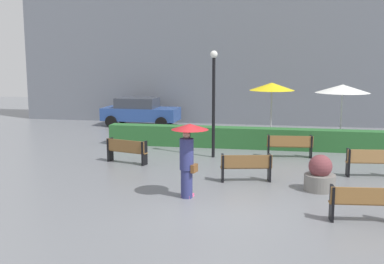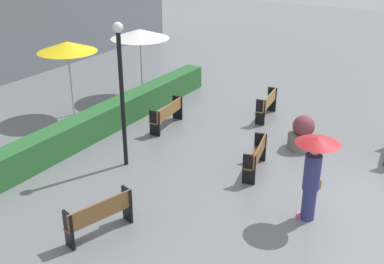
{
  "view_description": "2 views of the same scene",
  "coord_description": "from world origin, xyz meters",
  "px_view_note": "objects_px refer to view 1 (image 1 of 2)",
  "views": [
    {
      "loc": [
        1.35,
        -11.18,
        3.82
      ],
      "look_at": [
        -1.28,
        2.83,
        1.53
      ],
      "focal_mm": 43.83,
      "sensor_mm": 36.0,
      "label": 1
    },
    {
      "loc": [
        -10.53,
        -1.55,
        6.32
      ],
      "look_at": [
        -1.01,
        4.19,
        1.45
      ],
      "focal_mm": 44.52,
      "sensor_mm": 36.0,
      "label": 2
    }
  ],
  "objects_px": {
    "planter_pot": "(320,175)",
    "patio_umbrella_yellow": "(272,87)",
    "bench_mid_center": "(246,166)",
    "bench_far_left": "(126,149)",
    "lamp_post": "(214,93)",
    "pedestrian_with_umbrella": "(188,149)",
    "parked_car": "(140,111)",
    "bench_far_right": "(371,160)",
    "bench_near_right": "(363,201)",
    "patio_umbrella_white": "(343,89)",
    "bench_back_row": "(290,145)"
  },
  "relations": [
    {
      "from": "parked_car",
      "to": "bench_far_right",
      "type": "bearing_deg",
      "value": -41.99
    },
    {
      "from": "bench_mid_center",
      "to": "lamp_post",
      "type": "xyz_separation_m",
      "value": [
        -1.5,
        3.36,
        1.97
      ]
    },
    {
      "from": "lamp_post",
      "to": "patio_umbrella_yellow",
      "type": "relative_size",
      "value": 1.52
    },
    {
      "from": "bench_near_right",
      "to": "patio_umbrella_white",
      "type": "xyz_separation_m",
      "value": [
        0.63,
        9.64,
        1.98
      ]
    },
    {
      "from": "bench_near_right",
      "to": "patio_umbrella_yellow",
      "type": "xyz_separation_m",
      "value": [
        -2.34,
        10.5,
        1.98
      ]
    },
    {
      "from": "planter_pot",
      "to": "patio_umbrella_yellow",
      "type": "xyz_separation_m",
      "value": [
        -1.58,
        7.98,
        2.04
      ]
    },
    {
      "from": "lamp_post",
      "to": "patio_umbrella_white",
      "type": "height_order",
      "value": "lamp_post"
    },
    {
      "from": "bench_far_left",
      "to": "pedestrian_with_umbrella",
      "type": "height_order",
      "value": "pedestrian_with_umbrella"
    },
    {
      "from": "bench_far_left",
      "to": "parked_car",
      "type": "xyz_separation_m",
      "value": [
        -2.26,
        9.14,
        0.3
      ]
    },
    {
      "from": "bench_back_row",
      "to": "patio_umbrella_yellow",
      "type": "bearing_deg",
      "value": 102.68
    },
    {
      "from": "bench_mid_center",
      "to": "lamp_post",
      "type": "bearing_deg",
      "value": 114.1
    },
    {
      "from": "bench_far_right",
      "to": "patio_umbrella_yellow",
      "type": "relative_size",
      "value": 0.6
    },
    {
      "from": "bench_back_row",
      "to": "patio_umbrella_white",
      "type": "height_order",
      "value": "patio_umbrella_white"
    },
    {
      "from": "bench_far_right",
      "to": "bench_near_right",
      "type": "bearing_deg",
      "value": -102.41
    },
    {
      "from": "patio_umbrella_yellow",
      "to": "bench_near_right",
      "type": "bearing_deg",
      "value": -77.42
    },
    {
      "from": "bench_mid_center",
      "to": "parked_car",
      "type": "relative_size",
      "value": 0.38
    },
    {
      "from": "bench_near_right",
      "to": "planter_pot",
      "type": "distance_m",
      "value": 2.64
    },
    {
      "from": "bench_back_row",
      "to": "bench_far_left",
      "type": "distance_m",
      "value": 6.21
    },
    {
      "from": "bench_far_left",
      "to": "pedestrian_with_umbrella",
      "type": "distance_m",
      "value": 4.86
    },
    {
      "from": "bench_far_right",
      "to": "bench_far_left",
      "type": "relative_size",
      "value": 0.98
    },
    {
      "from": "bench_far_left",
      "to": "patio_umbrella_yellow",
      "type": "relative_size",
      "value": 0.61
    },
    {
      "from": "pedestrian_with_umbrella",
      "to": "parked_car",
      "type": "xyz_separation_m",
      "value": [
        -5.27,
        12.86,
        -0.53
      ]
    },
    {
      "from": "planter_pot",
      "to": "parked_car",
      "type": "xyz_separation_m",
      "value": [
        -8.87,
        11.45,
        0.37
      ]
    },
    {
      "from": "bench_far_left",
      "to": "patio_umbrella_yellow",
      "type": "xyz_separation_m",
      "value": [
        5.03,
        5.67,
        1.97
      ]
    },
    {
      "from": "patio_umbrella_yellow",
      "to": "bench_mid_center",
      "type": "bearing_deg",
      "value": -94.54
    },
    {
      "from": "lamp_post",
      "to": "patio_umbrella_white",
      "type": "distance_m",
      "value": 5.97
    },
    {
      "from": "patio_umbrella_yellow",
      "to": "patio_umbrella_white",
      "type": "relative_size",
      "value": 1.0
    },
    {
      "from": "planter_pot",
      "to": "patio_umbrella_white",
      "type": "distance_m",
      "value": 7.53
    },
    {
      "from": "bench_mid_center",
      "to": "planter_pot",
      "type": "distance_m",
      "value": 2.24
    },
    {
      "from": "bench_far_left",
      "to": "lamp_post",
      "type": "bearing_deg",
      "value": 29.05
    },
    {
      "from": "bench_mid_center",
      "to": "bench_far_left",
      "type": "relative_size",
      "value": 0.98
    },
    {
      "from": "planter_pot",
      "to": "bench_far_left",
      "type": "bearing_deg",
      "value": 160.74
    },
    {
      "from": "bench_mid_center",
      "to": "bench_near_right",
      "type": "xyz_separation_m",
      "value": [
        2.93,
        -3.1,
        0.0
      ]
    },
    {
      "from": "parked_car",
      "to": "planter_pot",
      "type": "bearing_deg",
      "value": -52.23
    },
    {
      "from": "bench_near_right",
      "to": "patio_umbrella_white",
      "type": "distance_m",
      "value": 9.86
    },
    {
      "from": "pedestrian_with_umbrella",
      "to": "bench_back_row",
      "type": "bearing_deg",
      "value": 64.25
    },
    {
      "from": "bench_back_row",
      "to": "parked_car",
      "type": "relative_size",
      "value": 0.41
    },
    {
      "from": "bench_far_left",
      "to": "patio_umbrella_white",
      "type": "height_order",
      "value": "patio_umbrella_white"
    },
    {
      "from": "parked_car",
      "to": "bench_mid_center",
      "type": "bearing_deg",
      "value": -58.32
    },
    {
      "from": "lamp_post",
      "to": "bench_near_right",
      "type": "bearing_deg",
      "value": -55.55
    },
    {
      "from": "bench_far_right",
      "to": "bench_far_left",
      "type": "distance_m",
      "value": 8.36
    },
    {
      "from": "bench_back_row",
      "to": "planter_pot",
      "type": "bearing_deg",
      "value": -80.05
    },
    {
      "from": "bench_near_right",
      "to": "bench_far_left",
      "type": "xyz_separation_m",
      "value": [
        -7.38,
        4.83,
        0.01
      ]
    },
    {
      "from": "pedestrian_with_umbrella",
      "to": "lamp_post",
      "type": "height_order",
      "value": "lamp_post"
    },
    {
      "from": "bench_mid_center",
      "to": "planter_pot",
      "type": "height_order",
      "value": "planter_pot"
    },
    {
      "from": "bench_mid_center",
      "to": "pedestrian_with_umbrella",
      "type": "bearing_deg",
      "value": -125.81
    },
    {
      "from": "bench_near_right",
      "to": "pedestrian_with_umbrella",
      "type": "height_order",
      "value": "pedestrian_with_umbrella"
    },
    {
      "from": "patio_umbrella_yellow",
      "to": "bench_back_row",
      "type": "bearing_deg",
      "value": -77.32
    },
    {
      "from": "bench_back_row",
      "to": "pedestrian_with_umbrella",
      "type": "height_order",
      "value": "pedestrian_with_umbrella"
    },
    {
      "from": "bench_mid_center",
      "to": "bench_back_row",
      "type": "distance_m",
      "value": 4.1
    }
  ]
}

